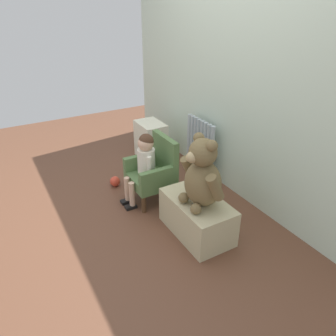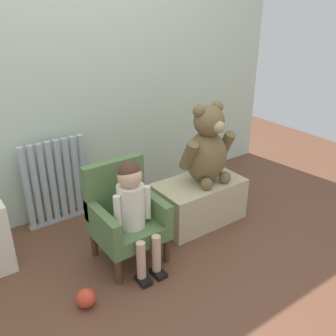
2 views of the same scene
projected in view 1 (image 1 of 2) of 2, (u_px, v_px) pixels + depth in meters
The scene contains 9 objects.
ground_plane at pixel (117, 215), 3.09m from camera, with size 6.00×6.00×0.00m, color brown.
back_wall at pixel (233, 72), 3.08m from camera, with size 3.80×0.05×2.40m, color silver.
radiator at pixel (200, 148), 3.66m from camera, with size 0.50×0.05×0.65m.
small_dresser at pixel (151, 141), 4.07m from camera, with size 0.40×0.30×0.47m.
child_armchair at pixel (155, 171), 3.21m from camera, with size 0.42×0.40×0.65m.
child_figure at pixel (144, 159), 3.10m from camera, with size 0.25×0.35×0.71m.
low_bench at pixel (197, 216), 2.79m from camera, with size 0.66×0.38×0.33m, color #BDB187.
large_teddy_bear at pixel (202, 176), 2.55m from camera, with size 0.43×0.30×0.59m.
toy_ball at pixel (115, 181), 3.54m from camera, with size 0.11×0.11×0.11m, color #D4402B.
Camera 1 is at (2.43, -0.83, 1.84)m, focal length 35.00 mm.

